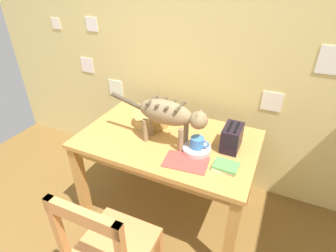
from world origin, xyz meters
name	(u,v)px	position (x,y,z in m)	size (l,w,h in m)	color
wall_rear	(195,50)	(0.00, 2.15, 1.25)	(4.44, 0.11, 2.50)	#DDC87E
dining_table	(168,147)	(0.04, 1.52, 0.66)	(1.31, 0.81, 0.75)	#BF8643
cat	(169,114)	(0.08, 1.45, 0.99)	(0.74, 0.17, 0.34)	#89724F
saucer_bowl	(197,149)	(0.29, 1.44, 0.77)	(0.20, 0.20, 0.04)	#B5ACAC
coffee_mug	(198,143)	(0.30, 1.44, 0.83)	(0.13, 0.09, 0.08)	#3978C6
magazine	(186,162)	(0.27, 1.30, 0.76)	(0.29, 0.19, 0.01)	#DF4139
book_stack	(226,166)	(0.52, 1.35, 0.77)	(0.16, 0.13, 0.03)	silver
wicker_basket	(151,119)	(-0.17, 1.65, 0.80)	(0.29, 0.29, 0.08)	tan
toaster	(232,138)	(0.50, 1.59, 0.84)	(0.12, 0.20, 0.18)	black
wooden_chair_near	(112,249)	(0.05, 0.73, 0.45)	(0.43, 0.43, 0.93)	#C47E46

